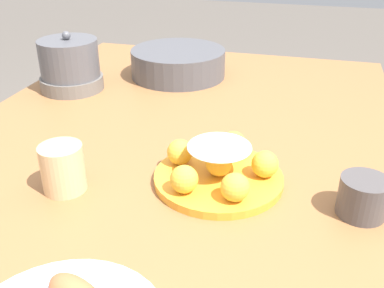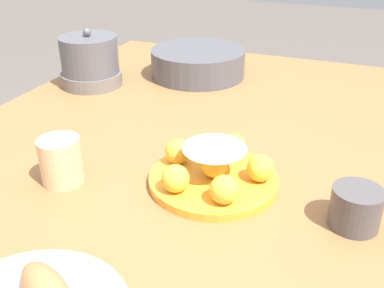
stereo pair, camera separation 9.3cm
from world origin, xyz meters
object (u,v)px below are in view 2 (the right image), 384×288
Objects in this scene: cup_far at (61,161)px; warming_pot at (90,62)px; dining_table at (174,172)px; cup_near at (356,208)px; serving_bowl at (198,62)px; cake_plate at (214,170)px.

cup_far is 0.50× the size of warming_pot.
dining_table is at bearing -29.75° from cup_far.
cup_near is at bearing -112.73° from dining_table.
cup_near is at bearing -118.51° from warming_pot.
serving_bowl is at bearing -54.05° from warming_pot.
cake_plate reaches higher than dining_table.
cup_near is 0.54m from cup_far.
cup_far is at bearing 178.44° from serving_bowl.
dining_table is 0.48m from warming_pot.
cake_plate is 0.85× the size of serving_bowl.
cake_plate reaches higher than cup_near.
dining_table is 0.30m from cup_far.
dining_table is 16.70× the size of cup_far.
dining_table is 8.35× the size of warming_pot.
warming_pot is (0.49, 0.25, 0.03)m from cup_far.
serving_bowl is (0.45, 0.11, 0.13)m from dining_table.
cup_near is at bearing -140.23° from serving_bowl.
cup_near is 0.46× the size of warming_pot.
cup_far is at bearing 150.25° from dining_table.
cake_plate is 0.64m from serving_bowl.
cake_plate is at bearing -70.16° from cup_far.
serving_bowl is (0.58, 0.26, 0.02)m from cake_plate.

